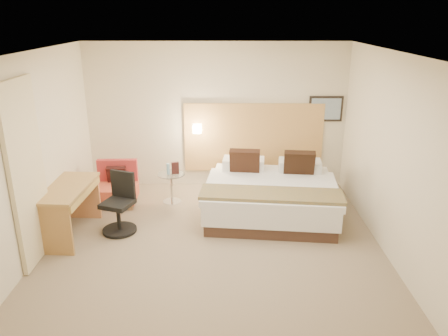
{
  "coord_description": "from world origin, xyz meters",
  "views": [
    {
      "loc": [
        0.18,
        -5.46,
        3.16
      ],
      "look_at": [
        0.15,
        0.68,
        0.98
      ],
      "focal_mm": 35.0,
      "sensor_mm": 36.0,
      "label": 1
    }
  ],
  "objects_px": {
    "side_table": "(172,186)",
    "desk": "(69,197)",
    "bed": "(271,194)",
    "desk_chair": "(120,208)",
    "lounge_chair": "(117,187)"
  },
  "relations": [
    {
      "from": "side_table",
      "to": "desk",
      "type": "bearing_deg",
      "value": -137.83
    },
    {
      "from": "bed",
      "to": "desk",
      "type": "relative_size",
      "value": 1.77
    },
    {
      "from": "side_table",
      "to": "bed",
      "type": "bearing_deg",
      "value": -13.3
    },
    {
      "from": "desk",
      "to": "side_table",
      "type": "bearing_deg",
      "value": 42.17
    },
    {
      "from": "bed",
      "to": "desk_chair",
      "type": "relative_size",
      "value": 2.48
    },
    {
      "from": "lounge_chair",
      "to": "bed",
      "type": "bearing_deg",
      "value": -7.84
    },
    {
      "from": "desk",
      "to": "desk_chair",
      "type": "xyz_separation_m",
      "value": [
        0.69,
        0.14,
        -0.24
      ]
    },
    {
      "from": "bed",
      "to": "side_table",
      "type": "xyz_separation_m",
      "value": [
        -1.7,
        0.4,
        -0.04
      ]
    },
    {
      "from": "side_table",
      "to": "desk",
      "type": "distance_m",
      "value": 1.84
    },
    {
      "from": "bed",
      "to": "desk_chair",
      "type": "height_order",
      "value": "bed"
    },
    {
      "from": "desk",
      "to": "lounge_chair",
      "type": "bearing_deg",
      "value": 71.94
    },
    {
      "from": "lounge_chair",
      "to": "desk_chair",
      "type": "bearing_deg",
      "value": -73.87
    },
    {
      "from": "desk_chair",
      "to": "side_table",
      "type": "bearing_deg",
      "value": 58.57
    },
    {
      "from": "desk",
      "to": "bed",
      "type": "bearing_deg",
      "value": 15.0
    },
    {
      "from": "desk",
      "to": "desk_chair",
      "type": "bearing_deg",
      "value": 11.63
    }
  ]
}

